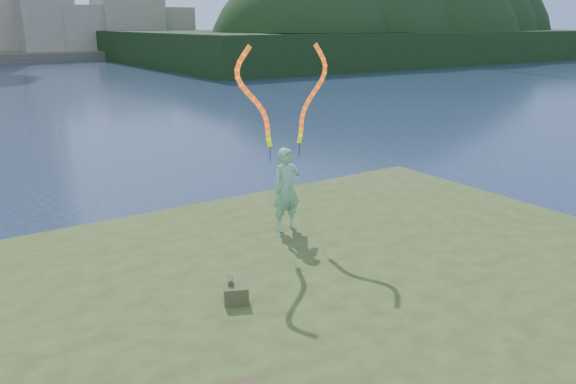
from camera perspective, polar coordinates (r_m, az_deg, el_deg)
ground at (r=9.28m, az=-5.96°, el=-15.95°), size 320.00×320.00×0.00m
wooded_hill at (r=92.11m, az=9.96°, el=13.49°), size 78.00×50.00×63.00m
woman_with_ribbons at (r=11.57m, az=-0.17°, el=2.71°), size 2.10×0.44×4.13m
canvas_bag at (r=8.95m, az=-5.33°, el=-10.25°), size 0.45×0.51×0.36m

